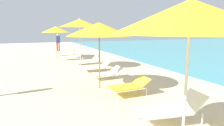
{
  "coord_description": "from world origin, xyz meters",
  "views": [
    {
      "loc": [
        -2.41,
        6.17,
        2.15
      ],
      "look_at": [
        0.52,
        13.08,
        0.86
      ],
      "focal_mm": 31.62,
      "sensor_mm": 36.0,
      "label": 1
    }
  ],
  "objects": [
    {
      "name": "lounger_farthest_shoreside",
      "position": [
        0.54,
        22.47,
        0.26
      ],
      "size": [
        1.52,
        0.98,
        0.56
      ],
      "rotation": [
        0.0,
        0.0,
        2.9
      ],
      "color": "white",
      "rests_on": "ground"
    },
    {
      "name": "lounger_fourth_inland",
      "position": [
        0.57,
        11.71,
        0.32
      ],
      "size": [
        1.32,
        0.64,
        0.55
      ],
      "rotation": [
        0.0,
        0.0,
        3.15
      ],
      "color": "yellow",
      "rests_on": "ground"
    },
    {
      "name": "person_walking_near",
      "position": [
        0.3,
        26.21,
        1.05
      ],
      "size": [
        0.4,
        0.3,
        1.71
      ],
      "rotation": [
        0.0,
        0.0,
        1.81
      ],
      "color": "#D8334C",
      "rests_on": "ground"
    },
    {
      "name": "umbrella_fifth",
      "position": [
        0.19,
        16.77,
        2.47
      ],
      "size": [
        2.23,
        2.23,
        2.75
      ],
      "color": "silver",
      "rests_on": "ground"
    },
    {
      "name": "lounger_fifth_shoreside",
      "position": [
        0.94,
        17.88,
        0.27
      ],
      "size": [
        1.54,
        0.61,
        0.61
      ],
      "rotation": [
        0.0,
        0.0,
        3.18
      ],
      "color": "white",
      "rests_on": "ground"
    },
    {
      "name": "umbrella_third",
      "position": [
        -0.03,
        8.62,
        2.34
      ],
      "size": [
        2.55,
        2.55,
        2.68
      ],
      "color": "silver",
      "rests_on": "ground"
    },
    {
      "name": "lounger_farthest_inland",
      "position": [
        0.54,
        20.13,
        0.29
      ],
      "size": [
        1.52,
        0.84,
        0.62
      ],
      "rotation": [
        0.0,
        0.0,
        3.01
      ],
      "color": "white",
      "rests_on": "ground"
    },
    {
      "name": "umbrella_farthest",
      "position": [
        -0.49,
        21.28,
        2.13
      ],
      "size": [
        2.08,
        2.08,
        2.41
      ],
      "color": "olive",
      "rests_on": "ground"
    },
    {
      "name": "umbrella_fourth",
      "position": [
        -0.09,
        12.79,
        2.14
      ],
      "size": [
        2.32,
        2.32,
        2.45
      ],
      "color": "olive",
      "rests_on": "ground"
    },
    {
      "name": "lounger_fourth_shoreside",
      "position": [
        0.69,
        14.04,
        0.26
      ],
      "size": [
        1.38,
        0.7,
        0.5
      ],
      "rotation": [
        0.0,
        0.0,
        3.22
      ],
      "color": "white",
      "rests_on": "ground"
    },
    {
      "name": "lounger_third_shoreside",
      "position": [
        0.56,
        9.62,
        0.34
      ],
      "size": [
        1.63,
        0.92,
        0.68
      ],
      "rotation": [
        0.0,
        0.0,
        2.98
      ],
      "color": "white",
      "rests_on": "ground"
    },
    {
      "name": "lounger_fifth_inland",
      "position": [
        0.79,
        15.73,
        0.26
      ],
      "size": [
        1.46,
        0.82,
        0.53
      ],
      "rotation": [
        0.0,
        0.0,
        3.05
      ],
      "color": "white",
      "rests_on": "ground"
    }
  ]
}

